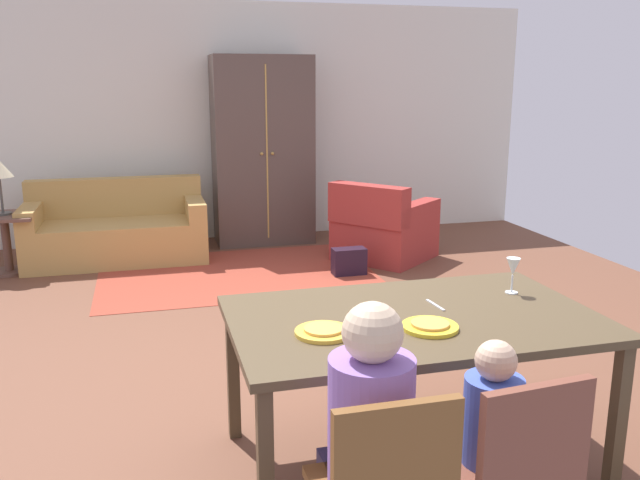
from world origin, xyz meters
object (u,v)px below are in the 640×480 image
at_px(dining_chair_child, 512,471).
at_px(handbag, 349,261).
at_px(person_child, 484,461).
at_px(armoire, 262,151).
at_px(dining_table, 413,329).
at_px(plate_near_man, 323,332).
at_px(person_man, 367,458).
at_px(armchair, 382,229).
at_px(side_table, 6,235).
at_px(couch, 117,231).
at_px(wine_glass, 513,268).
at_px(plate_near_child, 430,327).

relative_size(dining_chair_child, handbag, 2.72).
bearing_deg(person_child, armoire, 88.55).
bearing_deg(dining_table, plate_near_man, -165.65).
xyz_separation_m(person_man, handbag, (1.15, 3.88, -0.38)).
height_order(plate_near_man, armoire, armoire).
distance_m(armchair, handbag, 0.71).
bearing_deg(side_table, armchair, -6.72).
relative_size(person_man, person_child, 1.20).
distance_m(plate_near_man, armoire, 4.91).
bearing_deg(side_table, person_child, -62.44).
bearing_deg(couch, dining_table, -71.03).
distance_m(dining_table, armoire, 4.76).
relative_size(dining_chair_child, couch, 0.49).
relative_size(armoire, side_table, 3.62).
distance_m(couch, side_table, 1.05).
distance_m(couch, handbag, 2.46).
xyz_separation_m(dining_chair_child, person_child, (-0.01, 0.17, -0.06)).
xyz_separation_m(wine_glass, armoire, (-0.48, 4.56, 0.16)).
bearing_deg(person_child, plate_near_man, 128.16).
bearing_deg(armchair, plate_near_child, -107.31).
xyz_separation_m(wine_glass, handbag, (0.07, 2.99, -0.76)).
xyz_separation_m(couch, handbag, (2.17, -1.16, -0.17)).
relative_size(dining_table, plate_near_man, 6.82).
height_order(dining_table, side_table, dining_table).
bearing_deg(armchair, side_table, 173.28).
distance_m(dining_table, side_table, 4.79).
bearing_deg(armchair, person_child, -105.33).
bearing_deg(person_man, armchair, 69.10).
bearing_deg(person_child, couch, 106.41).
relative_size(plate_near_child, wine_glass, 1.34).
bearing_deg(armoire, armchair, -46.43).
distance_m(plate_near_man, side_table, 4.67).
relative_size(wine_glass, handbag, 0.58).
bearing_deg(plate_near_child, handbag, 78.51).
height_order(person_child, side_table, person_child).
height_order(person_child, armoire, armoire).
xyz_separation_m(dining_chair_child, side_table, (-2.51, 4.95, -0.11)).
height_order(couch, handbag, couch).
bearing_deg(plate_near_child, dining_chair_child, -89.45).
xyz_separation_m(dining_table, armchair, (1.19, 3.63, -0.37)).
xyz_separation_m(plate_near_man, armchair, (1.66, 3.75, -0.45)).
relative_size(dining_chair_child, person_child, 0.94).
distance_m(plate_near_child, person_child, 0.63).
bearing_deg(handbag, side_table, 164.20).
relative_size(dining_table, dining_chair_child, 1.96).
relative_size(wine_glass, armoire, 0.09).
bearing_deg(wine_glass, dining_table, -163.66).
bearing_deg(wine_glass, armoire, 95.98).
relative_size(plate_near_child, couch, 0.14).
bearing_deg(dining_table, wine_glass, 16.34).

